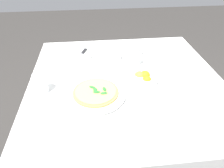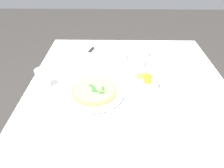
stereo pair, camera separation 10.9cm
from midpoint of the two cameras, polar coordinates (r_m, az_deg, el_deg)
The scene contains 13 objects.
ground_plane at distance 1.70m, azimuth 5.20°, elevation -20.11°, with size 8.00×8.00×0.00m, color #33302D.
dining_table at distance 1.24m, azimuth 6.71°, elevation -4.17°, with size 1.09×1.09×0.75m.
pizza_plate at distance 1.05m, azimuth -1.98°, elevation -2.53°, with size 0.31×0.31×0.02m.
pizza at distance 1.04m, azimuth -1.97°, elevation -1.93°, with size 0.23×0.23×0.02m.
coffee_cup_center_back at distance 1.41m, azimuth 10.99°, elevation 8.63°, with size 0.13×0.13×0.06m.
coffee_cup_right_edge at distance 1.37m, azimuth 17.44°, elevation 6.53°, with size 0.13×0.13×0.06m.
coffee_cup_left_edge at distance 1.34m, azimuth 4.83°, elevation 7.72°, with size 0.13×0.13×0.07m.
water_glass_back_corner at distance 1.28m, azimuth 10.06°, elevation 6.86°, with size 0.07×0.07×0.12m.
water_glass_near_right at distance 1.13m, azimuth -16.09°, elevation 1.26°, with size 0.07×0.07×0.10m.
napkin_folded at distance 1.40m, azimuth -4.38°, elevation 8.04°, with size 0.24×0.18×0.02m.
dinner_knife at distance 1.39m, azimuth -4.46°, elevation 8.50°, with size 0.19×0.08×0.01m.
citrus_bowl at distance 1.13m, azimuth 11.90°, elevation 0.83°, with size 0.15×0.15×0.07m.
menu_card at distance 1.51m, azimuth 22.27°, elevation 8.55°, with size 0.07×0.07×0.06m.
Camera 2 is at (0.95, -0.07, 1.41)m, focal length 32.78 mm.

